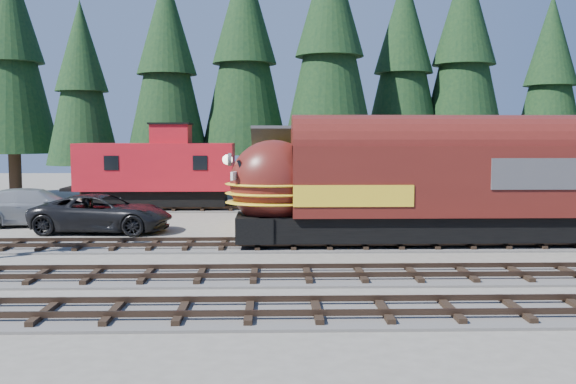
{
  "coord_description": "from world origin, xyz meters",
  "views": [
    {
      "loc": [
        -5.39,
        -23.34,
        4.78
      ],
      "look_at": [
        -4.71,
        4.0,
        2.39
      ],
      "focal_mm": 40.0,
      "sensor_mm": 36.0,
      "label": 1
    }
  ],
  "objects_px": {
    "caboose": "(157,170)",
    "depot": "(373,170)",
    "locomotive": "(402,189)",
    "pickup_truck_b": "(36,207)",
    "pickup_truck_a": "(102,213)"
  },
  "relations": [
    {
      "from": "locomotive",
      "to": "caboose",
      "type": "relative_size",
      "value": 1.58
    },
    {
      "from": "caboose",
      "to": "pickup_truck_a",
      "type": "xyz_separation_m",
      "value": [
        -1.05,
        -9.44,
        -1.62
      ]
    },
    {
      "from": "caboose",
      "to": "pickup_truck_b",
      "type": "height_order",
      "value": "caboose"
    },
    {
      "from": "depot",
      "to": "pickup_truck_a",
      "type": "bearing_deg",
      "value": -172.01
    },
    {
      "from": "caboose",
      "to": "pickup_truck_a",
      "type": "bearing_deg",
      "value": -96.33
    },
    {
      "from": "depot",
      "to": "caboose",
      "type": "height_order",
      "value": "caboose"
    },
    {
      "from": "depot",
      "to": "locomotive",
      "type": "xyz_separation_m",
      "value": [
        0.23,
        -6.5,
        -0.45
      ]
    },
    {
      "from": "caboose",
      "to": "depot",
      "type": "bearing_deg",
      "value": -30.39
    },
    {
      "from": "depot",
      "to": "locomotive",
      "type": "distance_m",
      "value": 6.52
    },
    {
      "from": "depot",
      "to": "pickup_truck_b",
      "type": "height_order",
      "value": "depot"
    },
    {
      "from": "depot",
      "to": "pickup_truck_b",
      "type": "bearing_deg",
      "value": 178.15
    },
    {
      "from": "locomotive",
      "to": "pickup_truck_b",
      "type": "relative_size",
      "value": 2.3
    },
    {
      "from": "caboose",
      "to": "locomotive",
      "type": "bearing_deg",
      "value": -47.08
    },
    {
      "from": "locomotive",
      "to": "pickup_truck_b",
      "type": "distance_m",
      "value": 19.67
    },
    {
      "from": "depot",
      "to": "pickup_truck_a",
      "type": "distance_m",
      "value": 14.12
    }
  ]
}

